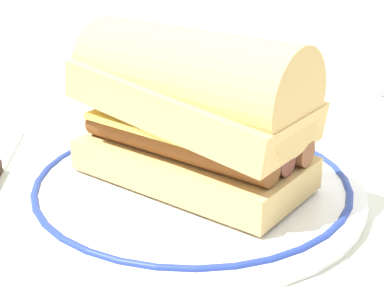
{
  "coord_description": "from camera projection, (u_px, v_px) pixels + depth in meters",
  "views": [
    {
      "loc": [
        0.23,
        -0.37,
        0.22
      ],
      "look_at": [
        -0.01,
        -0.01,
        0.04
      ],
      "focal_mm": 54.26,
      "sensor_mm": 36.0,
      "label": 1
    }
  ],
  "objects": [
    {
      "name": "sausage_sandwich",
      "position": [
        192.0,
        107.0,
        0.46
      ],
      "size": [
        0.2,
        0.11,
        0.12
      ],
      "rotation": [
        0.0,
        0.0,
        -0.07
      ],
      "color": "tan",
      "rests_on": "plate"
    },
    {
      "name": "ground_plane",
      "position": [
        203.0,
        191.0,
        0.49
      ],
      "size": [
        1.5,
        1.5,
        0.0
      ],
      "primitive_type": "plane",
      "color": "beige"
    },
    {
      "name": "plate",
      "position": [
        192.0,
        185.0,
        0.48
      ],
      "size": [
        0.28,
        0.28,
        0.01
      ],
      "color": "white",
      "rests_on": "ground_plane"
    },
    {
      "name": "salt_shaker",
      "position": [
        379.0,
        109.0,
        0.57
      ],
      "size": [
        0.03,
        0.03,
        0.08
      ],
      "color": "white",
      "rests_on": "ground_plane"
    }
  ]
}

